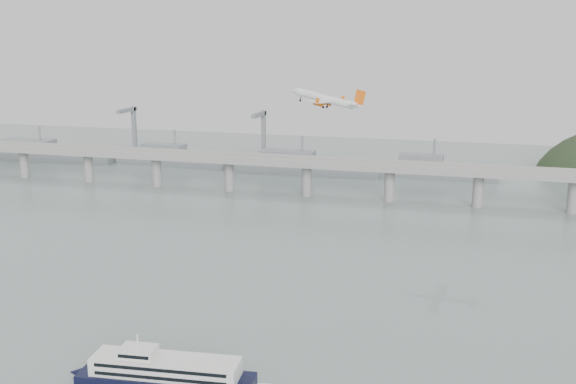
% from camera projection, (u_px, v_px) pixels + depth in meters
% --- Properties ---
extents(ground, '(900.00, 900.00, 0.00)m').
position_uv_depth(ground, '(240.00, 339.00, 213.58)').
color(ground, slate).
rests_on(ground, ground).
extents(bridge, '(800.00, 22.00, 23.90)m').
position_uv_depth(bridge, '(354.00, 170.00, 397.33)').
color(bridge, gray).
rests_on(bridge, ground).
extents(distant_fleet, '(453.00, 60.90, 40.00)m').
position_uv_depth(distant_fleet, '(166.00, 158.00, 502.44)').
color(distant_fleet, slate).
rests_on(distant_fleet, ground).
extents(ferry, '(79.91, 19.42, 15.07)m').
position_uv_depth(ferry, '(166.00, 374.00, 183.36)').
color(ferry, black).
rests_on(ferry, ground).
extents(airliner, '(32.87, 29.91, 9.08)m').
position_uv_depth(airliner, '(327.00, 99.00, 272.71)').
color(airliner, silver).
rests_on(airliner, ground).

